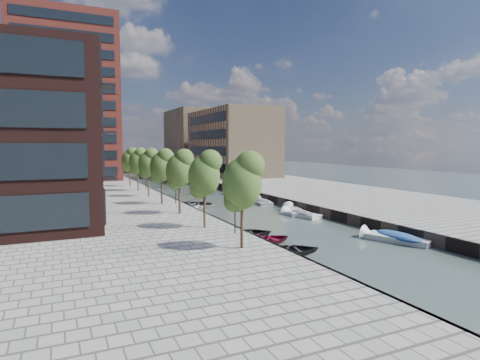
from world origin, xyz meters
TOP-DOWN VIEW (x-y plane):
  - water at (0.00, 40.00)m, footprint 300.00×300.00m
  - quay_right at (16.00, 40.00)m, footprint 20.00×140.00m
  - quay_wall_left at (-6.10, 40.00)m, footprint 0.25×140.00m
  - quay_wall_right at (6.10, 40.00)m, footprint 0.25×140.00m
  - far_closure at (0.00, 100.00)m, footprint 80.00×40.00m
  - apartment_block at (-20.00, 30.00)m, footprint 8.00×38.00m
  - tower at (-17.00, 65.00)m, footprint 18.00×18.00m
  - tan_block_near at (16.00, 62.00)m, footprint 12.00×25.00m
  - tan_block_far at (16.00, 88.00)m, footprint 12.00×20.00m
  - bridge at (0.00, 72.00)m, footprint 13.00×6.00m
  - tree_0 at (-8.50, 4.00)m, footprint 2.50×2.50m
  - tree_1 at (-8.50, 11.00)m, footprint 2.50×2.50m
  - tree_2 at (-8.50, 18.00)m, footprint 2.50×2.50m
  - tree_3 at (-8.50, 25.00)m, footprint 2.50×2.50m
  - tree_4 at (-8.50, 32.00)m, footprint 2.50×2.50m
  - tree_5 at (-8.50, 39.00)m, footprint 2.50×2.50m
  - tree_6 at (-8.50, 46.00)m, footprint 2.50×2.50m
  - lamp_0 at (-7.20, 8.00)m, footprint 0.24×0.24m
  - lamp_1 at (-7.20, 24.00)m, footprint 0.24×0.24m
  - lamp_2 at (-7.20, 40.00)m, footprint 0.24×0.24m
  - sloop_0 at (-4.78, 4.72)m, footprint 5.43×4.49m
  - sloop_1 at (-5.40, 10.63)m, footprint 5.75×4.69m
  - sloop_2 at (-4.76, 7.92)m, footprint 4.97×3.79m
  - sloop_3 at (-4.45, 25.15)m, footprint 4.73×3.41m
  - sloop_4 at (-4.04, 28.17)m, footprint 5.97×5.12m
  - motorboat_0 at (4.68, 4.51)m, footprint 3.77×5.50m
  - motorboat_1 at (4.12, 16.82)m, footprint 2.62×4.84m
  - motorboat_2 at (4.73, 18.97)m, footprint 3.25×5.41m
  - motorboat_3 at (4.87, 35.77)m, footprint 1.80×4.99m
  - motorboat_4 at (4.80, 26.62)m, footprint 2.38×4.74m
  - car at (11.26, 58.55)m, footprint 1.87×3.82m

SIDE VIEW (x-z plane):
  - water at x=0.00m, z-range 0.00..0.00m
  - sloop_0 at x=-4.78m, z-range -0.49..0.49m
  - sloop_1 at x=-5.40m, z-range -0.52..0.52m
  - sloop_2 at x=-4.76m, z-range -0.48..0.48m
  - sloop_3 at x=-4.45m, z-range -0.48..0.48m
  - sloop_4 at x=-4.04m, z-range -0.52..0.52m
  - motorboat_2 at x=4.73m, z-range -0.75..0.95m
  - motorboat_4 at x=4.80m, z-range -0.57..0.94m
  - motorboat_1 at x=4.12m, z-range -0.58..0.95m
  - motorboat_3 at x=4.87m, z-range -0.63..1.03m
  - motorboat_0 at x=4.68m, z-range -0.66..1.08m
  - quay_right at x=16.00m, z-range 0.00..1.00m
  - quay_wall_left at x=-6.10m, z-range 0.00..1.00m
  - quay_wall_right at x=6.10m, z-range 0.00..1.00m
  - far_closure at x=0.00m, z-range 0.00..1.00m
  - bridge at x=0.00m, z-range 0.74..2.04m
  - car at x=11.26m, z-range 1.00..2.25m
  - lamp_0 at x=-7.20m, z-range 1.45..5.57m
  - lamp_1 at x=-7.20m, z-range 1.45..5.57m
  - lamp_2 at x=-7.20m, z-range 1.45..5.57m
  - tree_0 at x=-8.50m, z-range 2.33..8.28m
  - tree_1 at x=-8.50m, z-range 2.33..8.28m
  - tree_2 at x=-8.50m, z-range 2.33..8.28m
  - tree_3 at x=-8.50m, z-range 2.33..8.28m
  - tree_4 at x=-8.50m, z-range 2.33..8.28m
  - tree_5 at x=-8.50m, z-range 2.33..8.28m
  - tree_6 at x=-8.50m, z-range 2.33..8.28m
  - apartment_block at x=-20.00m, z-range 1.00..15.00m
  - tan_block_near at x=16.00m, z-range 1.00..15.00m
  - tan_block_far at x=16.00m, z-range 1.00..17.00m
  - tower at x=-17.00m, z-range 1.00..31.00m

